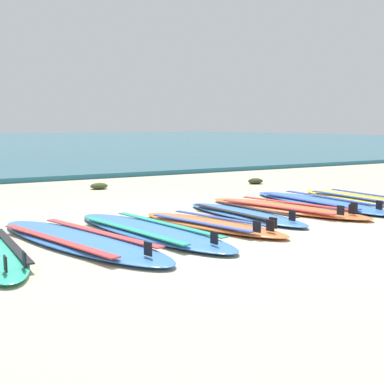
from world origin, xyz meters
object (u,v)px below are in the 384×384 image
surfboard_3 (211,224)px  surfboard_5 (285,208)px  surfboard_7 (365,199)px  surfboard_2 (149,230)px  surfboard_1 (78,240)px  surfboard_4 (244,214)px  surfboard_6 (320,202)px

surfboard_3 → surfboard_5: size_ratio=0.83×
surfboard_5 → surfboard_7: size_ratio=1.04×
surfboard_2 → surfboard_7: (3.63, 0.44, 0.00)m
surfboard_3 → surfboard_1: bearing=-179.2°
surfboard_2 → surfboard_3: 0.72m
surfboard_1 → surfboard_7: (4.38, 0.49, 0.00)m
surfboard_3 → surfboard_4: same height
surfboard_4 → surfboard_3: bearing=-153.1°
surfboard_1 → surfboard_5: (2.86, 0.45, 0.00)m
surfboard_6 → surfboard_1: bearing=-170.5°
surfboard_2 → surfboard_1: bearing=-176.1°
surfboard_1 → surfboard_3: size_ratio=1.31×
surfboard_2 → surfboard_6: same height
surfboard_4 → surfboard_6: (1.45, 0.24, -0.00)m
surfboard_5 → surfboard_7: same height
surfboard_7 → surfboard_2: bearing=-173.1°
surfboard_1 → surfboard_5: size_ratio=1.09×
surfboard_1 → surfboard_5: 2.90m
surfboard_5 → surfboard_2: bearing=-169.2°
surfboard_6 → surfboard_7: (0.78, -0.12, 0.00)m
surfboard_2 → surfboard_6: size_ratio=1.00×
surfboard_6 → surfboard_2: bearing=-169.0°
surfboard_2 → surfboard_6: 2.90m
surfboard_2 → surfboard_6: (2.85, 0.55, -0.00)m
surfboard_2 → surfboard_7: same height
surfboard_1 → surfboard_3: 1.47m
surfboard_5 → surfboard_6: bearing=11.3°
surfboard_2 → surfboard_7: 3.66m
surfboard_1 → surfboard_7: bearing=6.4°
surfboard_5 → surfboard_4: bearing=-173.0°
surfboard_5 → surfboard_6: (0.74, 0.15, -0.00)m
surfboard_1 → surfboard_3: bearing=0.8°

